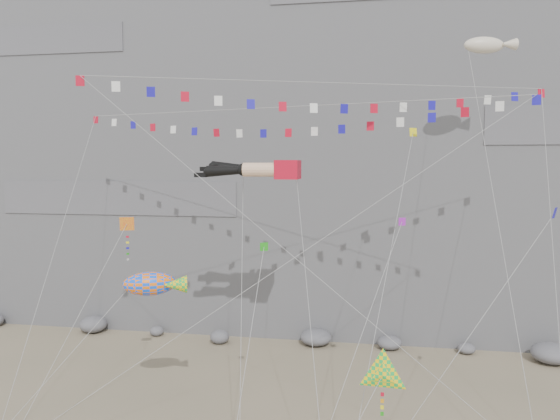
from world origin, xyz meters
name	(u,v)px	position (x,y,z in m)	size (l,w,h in m)	color
cliff	(332,70)	(0.00, 32.00, 25.00)	(80.00, 28.00, 50.00)	slate
talus_boulders	(316,338)	(0.00, 17.00, 0.60)	(60.00, 3.00, 1.20)	slate
legs_kite	(259,170)	(-2.56, 6.72, 14.64)	(9.93, 14.92, 20.49)	red
flag_banner_upper	(275,108)	(-1.82, 8.35, 18.67)	(29.84, 16.40, 25.50)	red
flag_banner_lower	(330,83)	(2.00, 4.92, 19.66)	(25.73, 11.25, 23.72)	red
harlequin_kite	(126,225)	(-9.91, 3.16, 11.39)	(4.05, 9.19, 14.43)	#FC1C26
fish_windsock	(149,284)	(-7.90, 1.72, 8.20)	(8.95, 8.11, 12.54)	orange
delta_kite	(382,376)	(5.11, -4.27, 6.07)	(4.62, 3.34, 7.93)	yellow
blimp_windsock	(484,46)	(11.80, 12.40, 22.96)	(4.02, 16.40, 27.61)	beige
small_kite_a	(243,174)	(-4.00, 8.33, 14.32)	(4.03, 15.51, 21.08)	orange
small_kite_b	(400,228)	(6.07, 3.61, 11.49)	(5.24, 10.87, 16.31)	purple
small_kite_c	(263,252)	(-1.13, 1.04, 10.34)	(0.97, 9.37, 13.73)	#1E9516
small_kite_d	(412,137)	(6.97, 8.95, 16.74)	(4.31, 15.28, 22.69)	yellow
small_kite_e	(552,217)	(13.19, 1.24, 12.43)	(10.40, 6.99, 17.13)	#1A13A8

